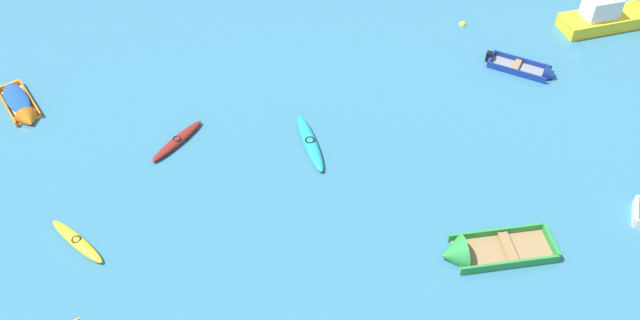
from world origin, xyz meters
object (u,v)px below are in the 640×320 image
(motor_launch_yellow_back_row_center, at_px, (612,16))
(rowboat_green_far_right, at_px, (471,253))
(kayak_turquoise_midfield_right, at_px, (310,142))
(kayak_maroon_back_row_right, at_px, (177,141))
(rowboat_orange_midfield_left, at_px, (22,108))
(rowboat_deep_blue_outer_right, at_px, (536,71))
(kayak_yellow_near_camera, at_px, (77,241))
(mooring_buoy_between_boats_left, at_px, (462,25))

(motor_launch_yellow_back_row_center, bearing_deg, rowboat_green_far_right, -128.22)
(kayak_turquoise_midfield_right, bearing_deg, kayak_maroon_back_row_right, 173.16)
(kayak_maroon_back_row_right, bearing_deg, rowboat_orange_midfield_left, 159.01)
(rowboat_deep_blue_outer_right, distance_m, rowboat_orange_midfield_left, 23.68)
(kayak_yellow_near_camera, bearing_deg, rowboat_deep_blue_outer_right, 22.07)
(rowboat_green_far_right, height_order, kayak_yellow_near_camera, rowboat_green_far_right)
(rowboat_orange_midfield_left, bearing_deg, rowboat_green_far_right, -28.34)
(kayak_maroon_back_row_right, distance_m, rowboat_orange_midfield_left, 7.48)
(rowboat_orange_midfield_left, distance_m, mooring_buoy_between_boats_left, 21.75)
(rowboat_green_far_right, bearing_deg, kayak_maroon_back_row_right, 147.45)
(kayak_turquoise_midfield_right, bearing_deg, kayak_yellow_near_camera, -154.21)
(rowboat_deep_blue_outer_right, relative_size, rowboat_orange_midfield_left, 0.98)
(mooring_buoy_between_boats_left, bearing_deg, rowboat_deep_blue_outer_right, -60.39)
(rowboat_green_far_right, xyz_separation_m, mooring_buoy_between_boats_left, (3.28, 14.42, -0.18))
(motor_launch_yellow_back_row_center, distance_m, rowboat_green_far_right, 17.44)
(kayak_turquoise_midfield_right, height_order, rowboat_deep_blue_outer_right, rowboat_deep_blue_outer_right)
(rowboat_green_far_right, bearing_deg, rowboat_deep_blue_outer_right, 60.46)
(rowboat_deep_blue_outer_right, height_order, kayak_yellow_near_camera, rowboat_deep_blue_outer_right)
(motor_launch_yellow_back_row_center, distance_m, mooring_buoy_between_boats_left, 7.56)
(rowboat_orange_midfield_left, bearing_deg, kayak_turquoise_midfield_right, -14.90)
(kayak_turquoise_midfield_right, height_order, rowboat_orange_midfield_left, rowboat_orange_midfield_left)
(kayak_maroon_back_row_right, height_order, mooring_buoy_between_boats_left, kayak_maroon_back_row_right)
(rowboat_deep_blue_outer_right, bearing_deg, motor_launch_yellow_back_row_center, 35.35)
(motor_launch_yellow_back_row_center, distance_m, kayak_yellow_near_camera, 27.80)
(kayak_turquoise_midfield_right, bearing_deg, motor_launch_yellow_back_row_center, 24.55)
(kayak_turquoise_midfield_right, relative_size, rowboat_deep_blue_outer_right, 1.10)
(kayak_yellow_near_camera, bearing_deg, mooring_buoy_between_boats_left, 35.20)
(rowboat_deep_blue_outer_right, distance_m, kayak_yellow_near_camera, 21.72)
(kayak_yellow_near_camera, bearing_deg, kayak_turquoise_midfield_right, 25.79)
(motor_launch_yellow_back_row_center, height_order, rowboat_orange_midfield_left, motor_launch_yellow_back_row_center)
(motor_launch_yellow_back_row_center, relative_size, rowboat_green_far_right, 1.23)
(kayak_turquoise_midfield_right, distance_m, mooring_buoy_between_boats_left, 11.83)
(kayak_turquoise_midfield_right, relative_size, kayak_yellow_near_camera, 1.46)
(motor_launch_yellow_back_row_center, height_order, rowboat_green_far_right, motor_launch_yellow_back_row_center)
(kayak_maroon_back_row_right, xyz_separation_m, rowboat_orange_midfield_left, (-6.98, 2.68, 0.11))
(kayak_maroon_back_row_right, bearing_deg, rowboat_green_far_right, -32.55)
(kayak_maroon_back_row_right, relative_size, rowboat_green_far_right, 0.61)
(kayak_turquoise_midfield_right, distance_m, rowboat_deep_blue_outer_right, 11.70)
(kayak_maroon_back_row_right, height_order, rowboat_deep_blue_outer_right, rowboat_deep_blue_outer_right)
(motor_launch_yellow_back_row_center, height_order, kayak_yellow_near_camera, motor_launch_yellow_back_row_center)
(motor_launch_yellow_back_row_center, height_order, kayak_turquoise_midfield_right, motor_launch_yellow_back_row_center)
(mooring_buoy_between_boats_left, bearing_deg, kayak_turquoise_midfield_right, -136.80)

